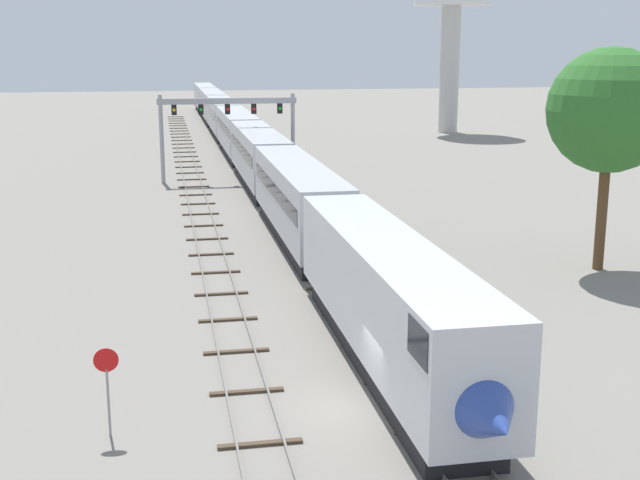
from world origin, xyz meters
TOP-DOWN VIEW (x-y plane):
  - ground_plane at (0.00, 0.00)m, footprint 400.00×400.00m
  - track_main at (2.00, 60.00)m, footprint 2.60×200.00m
  - track_near at (-3.50, 40.00)m, footprint 2.60×160.00m
  - passenger_train at (2.00, 66.25)m, footprint 3.04×145.01m
  - signal_gantry at (-0.25, 48.68)m, footprint 12.10×0.49m
  - stop_sign at (-8.00, -0.48)m, footprint 0.76×0.08m
  - trackside_tree_left at (16.89, 15.05)m, footprint 6.52×6.52m

SIDE VIEW (x-z plane):
  - ground_plane at x=0.00m, z-range 0.00..0.00m
  - track_main at x=2.00m, z-range -0.01..0.15m
  - track_near at x=-3.50m, z-range -0.01..0.15m
  - stop_sign at x=-8.00m, z-range 0.43..3.31m
  - passenger_train at x=2.00m, z-range 0.21..5.01m
  - signal_gantry at x=-0.25m, z-range 1.82..9.48m
  - trackside_tree_left at x=16.89m, z-range 2.60..14.38m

